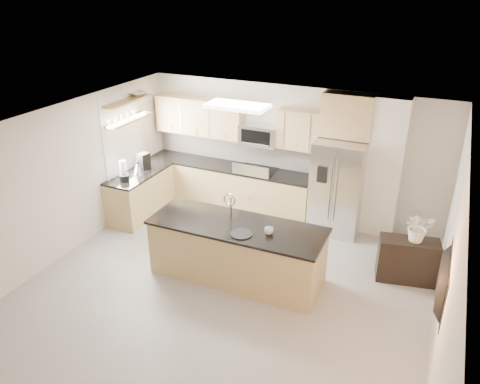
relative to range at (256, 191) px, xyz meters
The scene contains 26 objects.
floor 3.02m from the range, 78.39° to the right, with size 6.50×6.50×0.00m, color #9C9B94.
ceiling 3.66m from the range, 78.39° to the right, with size 6.00×6.50×0.02m, color white.
wall_back 1.07m from the range, 28.76° to the left, with size 6.00×0.02×2.60m, color beige.
wall_left 3.87m from the range, 129.41° to the right, with size 0.02×6.50×2.60m, color beige.
wall_right 4.71m from the range, 39.05° to the right, with size 0.02×6.50×2.60m, color beige.
back_counter 0.63m from the range, behind, with size 3.55×0.66×1.44m.
left_counter 2.33m from the range, 152.71° to the right, with size 0.66×1.50×0.92m.
range is the anchor object (origin of this frame).
upper_cabinets 1.53m from the range, 166.83° to the left, with size 3.50×0.33×0.75m.
microwave 1.16m from the range, 90.00° to the left, with size 0.76×0.40×0.40m.
refrigerator 1.71m from the range, ahead, with size 0.92×0.78×1.78m.
partition_column 2.56m from the range, ahead, with size 0.60×0.30×2.60m, color white.
window 2.86m from the range, 155.75° to the right, with size 0.04×1.15×1.65m.
shelf_lower 2.86m from the range, 156.67° to the right, with size 0.30×1.20×0.04m, color olive.
shelf_upper 3.07m from the range, 156.67° to the right, with size 0.30×1.20×0.04m, color olive.
ceiling_fixture 2.48m from the range, 81.39° to the right, with size 1.00×0.50×0.06m, color white.
island 2.32m from the range, 74.69° to the right, with size 2.78×1.04×1.38m.
credenza 3.32m from the range, 21.07° to the right, with size 0.91×0.38×0.72m, color black.
cup 2.63m from the range, 63.07° to the right, with size 0.13×0.13×0.10m, color silver.
platter 2.65m from the range, 72.17° to the right, with size 0.33×0.33×0.02m, color black.
blender 2.64m from the range, 144.01° to the right, with size 0.18×0.18×0.41m.
kettle 2.39m from the range, 150.55° to the right, with size 0.22×0.22×0.27m.
coffee_maker 2.33m from the range, 158.28° to the right, with size 0.21×0.24×0.32m.
bowl 3.03m from the range, 163.88° to the right, with size 0.41×0.41×0.10m, color silver.
flower_vase 3.44m from the range, 20.02° to the right, with size 0.65×0.56×0.72m, color white.
television 4.78m from the range, 41.64° to the right, with size 1.08×0.14×0.62m, color black.
Camera 1 is at (2.69, -5.06, 4.45)m, focal length 35.00 mm.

